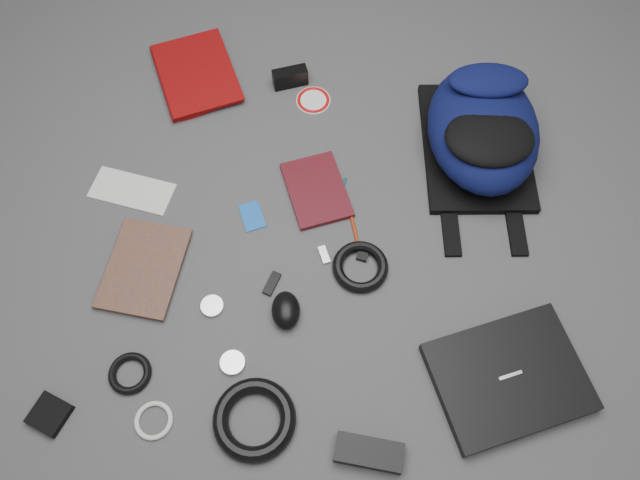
{
  "coord_description": "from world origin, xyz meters",
  "views": [
    {
      "loc": [
        0.02,
        -0.64,
        1.33
      ],
      "look_at": [
        0.0,
        0.0,
        0.02
      ],
      "focal_mm": 35.0,
      "sensor_mm": 36.0,
      "label": 1
    }
  ],
  "objects_px": {
    "textbook_red": "(161,84)",
    "mouse": "(286,310)",
    "laptop": "(508,377)",
    "comic_book": "(109,262)",
    "dvd_case": "(317,190)",
    "power_brick": "(369,453)",
    "pouch": "(50,414)",
    "backpack": "(483,129)",
    "compact_camera": "(290,77)"
  },
  "relations": [
    {
      "from": "comic_book",
      "to": "power_brick",
      "type": "relative_size",
      "value": 1.68
    },
    {
      "from": "pouch",
      "to": "laptop",
      "type": "bearing_deg",
      "value": 6.06
    },
    {
      "from": "backpack",
      "to": "power_brick",
      "type": "relative_size",
      "value": 3.04
    },
    {
      "from": "dvd_case",
      "to": "mouse",
      "type": "relative_size",
      "value": 2.15
    },
    {
      "from": "backpack",
      "to": "dvd_case",
      "type": "height_order",
      "value": "backpack"
    },
    {
      "from": "comic_book",
      "to": "compact_camera",
      "type": "relative_size",
      "value": 2.49
    },
    {
      "from": "laptop",
      "to": "textbook_red",
      "type": "relative_size",
      "value": 1.17
    },
    {
      "from": "textbook_red",
      "to": "power_brick",
      "type": "distance_m",
      "value": 1.08
    },
    {
      "from": "comic_book",
      "to": "mouse",
      "type": "relative_size",
      "value": 2.59
    },
    {
      "from": "laptop",
      "to": "power_brick",
      "type": "relative_size",
      "value": 2.26
    },
    {
      "from": "backpack",
      "to": "pouch",
      "type": "bearing_deg",
      "value": -145.53
    },
    {
      "from": "laptop",
      "to": "pouch",
      "type": "bearing_deg",
      "value": 166.9
    },
    {
      "from": "textbook_red",
      "to": "power_brick",
      "type": "height_order",
      "value": "power_brick"
    },
    {
      "from": "comic_book",
      "to": "mouse",
      "type": "bearing_deg",
      "value": -5.61
    },
    {
      "from": "compact_camera",
      "to": "power_brick",
      "type": "height_order",
      "value": "compact_camera"
    },
    {
      "from": "comic_book",
      "to": "pouch",
      "type": "bearing_deg",
      "value": -90.75
    },
    {
      "from": "laptop",
      "to": "dvd_case",
      "type": "height_order",
      "value": "laptop"
    },
    {
      "from": "textbook_red",
      "to": "dvd_case",
      "type": "height_order",
      "value": "textbook_red"
    },
    {
      "from": "compact_camera",
      "to": "mouse",
      "type": "relative_size",
      "value": 1.04
    },
    {
      "from": "compact_camera",
      "to": "dvd_case",
      "type": "bearing_deg",
      "value": -93.31
    },
    {
      "from": "laptop",
      "to": "dvd_case",
      "type": "relative_size",
      "value": 1.62
    },
    {
      "from": "laptop",
      "to": "comic_book",
      "type": "relative_size",
      "value": 1.34
    },
    {
      "from": "backpack",
      "to": "laptop",
      "type": "bearing_deg",
      "value": -90.11
    },
    {
      "from": "mouse",
      "to": "pouch",
      "type": "relative_size",
      "value": 1.23
    },
    {
      "from": "laptop",
      "to": "comic_book",
      "type": "bearing_deg",
      "value": 145.45
    },
    {
      "from": "textbook_red",
      "to": "mouse",
      "type": "relative_size",
      "value": 2.97
    },
    {
      "from": "dvd_case",
      "to": "power_brick",
      "type": "xyz_separation_m",
      "value": [
        0.12,
        -0.61,
        0.01
      ]
    },
    {
      "from": "dvd_case",
      "to": "textbook_red",
      "type": "bearing_deg",
      "value": 125.45
    },
    {
      "from": "dvd_case",
      "to": "power_brick",
      "type": "relative_size",
      "value": 1.39
    },
    {
      "from": "textbook_red",
      "to": "comic_book",
      "type": "xyz_separation_m",
      "value": [
        -0.05,
        -0.52,
        -0.01
      ]
    },
    {
      "from": "textbook_red",
      "to": "comic_book",
      "type": "bearing_deg",
      "value": -116.53
    },
    {
      "from": "power_brick",
      "to": "pouch",
      "type": "distance_m",
      "value": 0.66
    },
    {
      "from": "laptop",
      "to": "mouse",
      "type": "relative_size",
      "value": 3.48
    },
    {
      "from": "mouse",
      "to": "backpack",
      "type": "bearing_deg",
      "value": 39.6
    },
    {
      "from": "textbook_red",
      "to": "mouse",
      "type": "xyz_separation_m",
      "value": [
        0.37,
        -0.63,
        0.01
      ]
    },
    {
      "from": "pouch",
      "to": "compact_camera",
      "type": "bearing_deg",
      "value": 62.82
    },
    {
      "from": "laptop",
      "to": "dvd_case",
      "type": "xyz_separation_m",
      "value": [
        -0.42,
        0.45,
        -0.01
      ]
    },
    {
      "from": "backpack",
      "to": "pouch",
      "type": "xyz_separation_m",
      "value": [
        -0.94,
        -0.69,
        -0.08
      ]
    },
    {
      "from": "compact_camera",
      "to": "pouch",
      "type": "xyz_separation_m",
      "value": [
        -0.46,
        -0.89,
        -0.02
      ]
    },
    {
      "from": "pouch",
      "to": "comic_book",
      "type": "bearing_deg",
      "value": 79.73
    },
    {
      "from": "compact_camera",
      "to": "mouse",
      "type": "distance_m",
      "value": 0.66
    },
    {
      "from": "compact_camera",
      "to": "backpack",
      "type": "bearing_deg",
      "value": -39.15
    },
    {
      "from": "mouse",
      "to": "power_brick",
      "type": "height_order",
      "value": "mouse"
    },
    {
      "from": "backpack",
      "to": "compact_camera",
      "type": "distance_m",
      "value": 0.52
    },
    {
      "from": "backpack",
      "to": "comic_book",
      "type": "relative_size",
      "value": 1.81
    },
    {
      "from": "comic_book",
      "to": "pouch",
      "type": "height_order",
      "value": "same"
    },
    {
      "from": "mouse",
      "to": "power_brick",
      "type": "xyz_separation_m",
      "value": [
        0.18,
        -0.29,
        -0.01
      ]
    },
    {
      "from": "backpack",
      "to": "compact_camera",
      "type": "bearing_deg",
      "value": 155.68
    },
    {
      "from": "pouch",
      "to": "backpack",
      "type": "bearing_deg",
      "value": 36.4
    },
    {
      "from": "backpack",
      "to": "compact_camera",
      "type": "relative_size",
      "value": 4.51
    }
  ]
}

